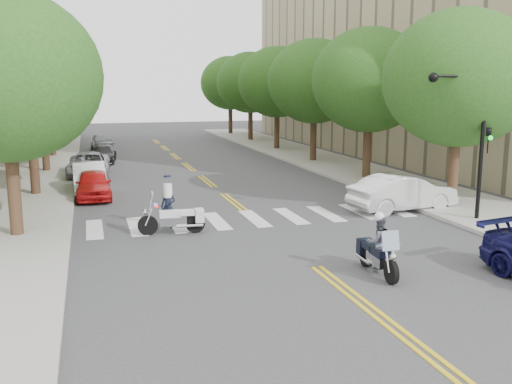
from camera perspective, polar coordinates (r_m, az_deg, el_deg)
name	(u,v)px	position (r m, az deg, el deg)	size (l,w,h in m)	color
ground	(316,267)	(17.00, 6.04, -7.48)	(140.00, 140.00, 0.00)	#38383A
sidewalk_left	(35,172)	(37.41, -21.26, 1.89)	(5.00, 60.00, 0.15)	#9E9991
sidewalk_right	(322,161)	(40.46, 6.63, 3.15)	(5.00, 60.00, 0.15)	#9E9991
building_right	(493,14)	(52.41, 22.60, 16.08)	(26.00, 44.00, 22.00)	tan
tree_l_0	(5,77)	(21.07, -23.81, 10.52)	(6.40, 6.40, 8.45)	#382316
tree_l_1	(28,79)	(29.03, -21.85, 10.43)	(6.40, 6.40, 8.45)	#382316
tree_l_2	(41,81)	(37.00, -20.74, 10.37)	(6.40, 6.40, 8.45)	#382316
tree_l_3	(49,82)	(44.99, -20.02, 10.33)	(6.40, 6.40, 8.45)	#382316
tree_l_4	(54,82)	(52.97, -19.52, 10.30)	(6.40, 6.40, 8.45)	#382316
tree_l_5	(58,83)	(60.97, -19.15, 10.28)	(6.40, 6.40, 8.45)	#382316
tree_r_0	(459,78)	(25.77, 19.66, 10.64)	(6.40, 6.40, 8.45)	#382316
tree_r_1	(369,80)	(32.60, 11.27, 10.90)	(6.40, 6.40, 8.45)	#382316
tree_r_2	(314,81)	(39.86, 5.85, 10.95)	(6.40, 6.40, 8.45)	#382316
tree_r_3	(277,82)	(47.37, 2.13, 10.92)	(6.40, 6.40, 8.45)	#382316
tree_r_4	(250,83)	(55.01, -0.57, 10.88)	(6.40, 6.40, 8.45)	#382316
tree_r_5	(230,83)	(62.74, -2.60, 10.83)	(6.40, 6.40, 8.45)	#382316
traffic_signal_pole	(472,127)	(23.16, 20.83, 6.10)	(2.82, 0.42, 6.00)	black
motorcycle_police	(377,246)	(16.46, 12.05, -5.33)	(0.77, 2.23, 1.81)	black
motorcycle_parked	(178,219)	(20.70, -7.85, -2.68)	(2.41, 0.61, 1.55)	black
officer_standing	(168,206)	(21.62, -8.77, -1.44)	(0.58, 0.38, 1.60)	black
convertible	(403,192)	(25.05, 14.47, -0.05)	(1.65, 4.74, 1.56)	white
parked_car_a	(93,184)	(27.96, -15.94, 0.75)	(1.60, 3.98, 1.35)	red
parked_car_b	(89,178)	(29.76, -16.34, 1.40)	(1.54, 4.42, 1.45)	white
parked_car_c	(89,165)	(34.71, -16.39, 2.61)	(2.34, 5.08, 1.41)	gray
parked_car_d	(103,154)	(41.11, -15.03, 3.69)	(1.65, 4.06, 1.18)	black
parked_car_e	(101,142)	(49.14, -15.19, 4.86)	(1.61, 4.01, 1.37)	gray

